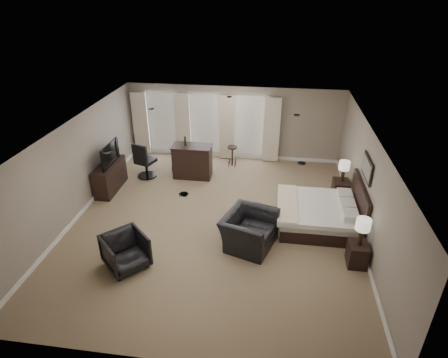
# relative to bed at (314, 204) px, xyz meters

# --- Properties ---
(room) EXTENTS (7.60, 8.60, 2.64)m
(room) POSITION_rel_bed_xyz_m (-2.58, -0.22, 0.66)
(room) COLOR #7D6A4F
(room) RESTS_ON ground
(window_bay) EXTENTS (5.25, 0.20, 2.30)m
(window_bay) POSITION_rel_bed_xyz_m (-3.58, 3.89, 0.56)
(window_bay) COLOR silver
(window_bay) RESTS_ON room
(bed) EXTENTS (2.01, 1.92, 1.28)m
(bed) POSITION_rel_bed_xyz_m (0.00, 0.00, 0.00)
(bed) COLOR silver
(bed) RESTS_ON ground
(nightstand_near) EXTENTS (0.42, 0.51, 0.56)m
(nightstand_near) POSITION_rel_bed_xyz_m (0.89, -1.45, -0.36)
(nightstand_near) COLOR black
(nightstand_near) RESTS_ON ground
(nightstand_far) EXTENTS (0.45, 0.55, 0.60)m
(nightstand_far) POSITION_rel_bed_xyz_m (0.89, 1.45, -0.34)
(nightstand_far) COLOR black
(nightstand_far) RESTS_ON ground
(lamp_near) EXTENTS (0.32, 0.32, 0.66)m
(lamp_near) POSITION_rel_bed_xyz_m (0.89, -1.45, 0.25)
(lamp_near) COLOR beige
(lamp_near) RESTS_ON nightstand_near
(lamp_far) EXTENTS (0.31, 0.31, 0.63)m
(lamp_far) POSITION_rel_bed_xyz_m (0.89, 1.45, 0.28)
(lamp_far) COLOR beige
(lamp_far) RESTS_ON nightstand_far
(wall_art) EXTENTS (0.04, 0.96, 0.56)m
(wall_art) POSITION_rel_bed_xyz_m (1.12, 0.00, 1.11)
(wall_art) COLOR slate
(wall_art) RESTS_ON room
(dresser) EXTENTS (0.48, 1.49, 0.86)m
(dresser) POSITION_rel_bed_xyz_m (-6.03, 1.08, -0.21)
(dresser) COLOR black
(dresser) RESTS_ON ground
(tv) EXTENTS (0.66, 1.15, 0.15)m
(tv) POSITION_rel_bed_xyz_m (-6.03, 1.08, 0.30)
(tv) COLOR black
(tv) RESTS_ON dresser
(armchair_near) EXTENTS (1.20, 1.48, 1.12)m
(armchair_near) POSITION_rel_bed_xyz_m (-1.59, -1.06, -0.08)
(armchair_near) COLOR black
(armchair_near) RESTS_ON ground
(armchair_far) EXTENTS (1.20, 1.20, 0.90)m
(armchair_far) POSITION_rel_bed_xyz_m (-4.25, -2.25, -0.19)
(armchair_far) COLOR black
(armchair_far) RESTS_ON ground
(bar_counter) EXTENTS (1.27, 0.66, 1.10)m
(bar_counter) POSITION_rel_bed_xyz_m (-3.71, 2.28, -0.09)
(bar_counter) COLOR black
(bar_counter) RESTS_ON ground
(bar_stool_left) EXTENTS (0.34, 0.34, 0.68)m
(bar_stool_left) POSITION_rel_bed_xyz_m (-4.40, 2.65, -0.30)
(bar_stool_left) COLOR black
(bar_stool_left) RESTS_ON ground
(bar_stool_right) EXTENTS (0.45, 0.45, 0.71)m
(bar_stool_right) POSITION_rel_bed_xyz_m (-2.53, 3.30, -0.28)
(bar_stool_right) COLOR black
(bar_stool_right) RESTS_ON ground
(desk_chair) EXTENTS (0.78, 0.78, 1.21)m
(desk_chair) POSITION_rel_bed_xyz_m (-5.21, 2.07, -0.04)
(desk_chair) COLOR black
(desk_chair) RESTS_ON ground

